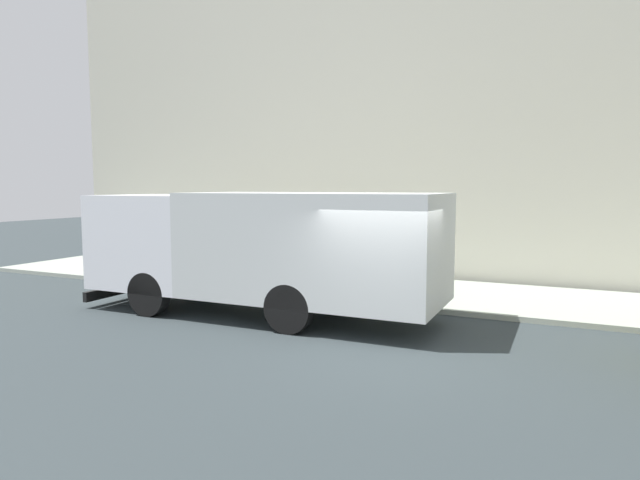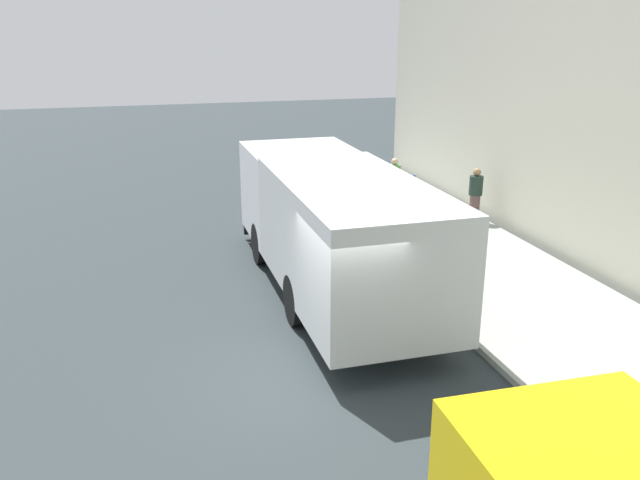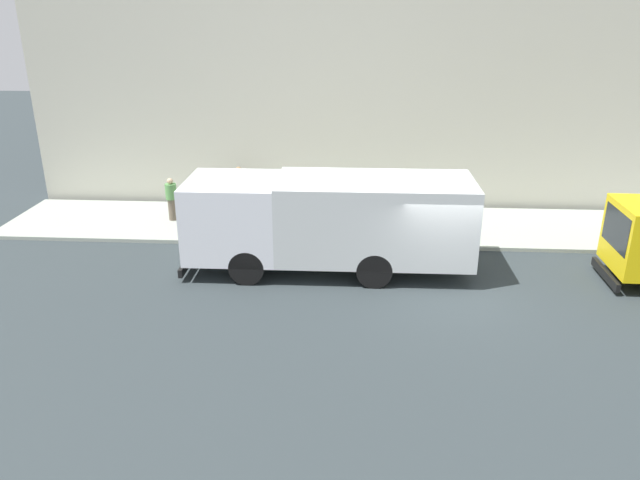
{
  "view_description": "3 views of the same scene",
  "coord_description": "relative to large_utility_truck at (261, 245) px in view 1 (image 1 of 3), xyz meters",
  "views": [
    {
      "loc": [
        -9.36,
        -3.1,
        2.93
      ],
      "look_at": [
        1.47,
        1.92,
        1.76
      ],
      "focal_mm": 30.76,
      "sensor_mm": 36.0,
      "label": 1
    },
    {
      "loc": [
        -2.58,
        -9.46,
        5.65
      ],
      "look_at": [
        0.67,
        2.15,
        1.64
      ],
      "focal_mm": 36.68,
      "sensor_mm": 36.0,
      "label": 2
    },
    {
      "loc": [
        -15.24,
        2.53,
        7.38
      ],
      "look_at": [
        0.67,
        3.53,
        1.16
      ],
      "focal_mm": 33.82,
      "sensor_mm": 36.0,
      "label": 3
    }
  ],
  "objects": [
    {
      "name": "pedestrian_standing",
      "position": [
        3.77,
        5.83,
        -0.68
      ],
      "size": [
        0.48,
        0.48,
        1.55
      ],
      "rotation": [
        0.0,
        0.0,
        2.92
      ],
      "color": "brown",
      "rests_on": "sidewalk"
    },
    {
      "name": "large_utility_truck",
      "position": [
        0.0,
        0.0,
        0.0
      ],
      "size": [
        2.64,
        8.36,
        2.79
      ],
      "rotation": [
        0.0,
        0.0,
        0.01
      ],
      "color": "white",
      "rests_on": "ground"
    },
    {
      "name": "pedestrian_walking",
      "position": [
        5.43,
        3.69,
        -0.66
      ],
      "size": [
        0.55,
        0.55,
        1.58
      ],
      "rotation": [
        0.0,
        0.0,
        2.24
      ],
      "color": "brown",
      "rests_on": "sidewalk"
    },
    {
      "name": "building_facade",
      "position": [
        6.36,
        -3.31,
        4.52
      ],
      "size": [
        0.5,
        30.0,
        12.25
      ],
      "primitive_type": "cube",
      "color": "#BCBAA7",
      "rests_on": "ground"
    },
    {
      "name": "sidewalk",
      "position": [
        3.8,
        -3.31,
        -1.55
      ],
      "size": [
        4.13,
        30.0,
        0.12
      ],
      "primitive_type": "cube",
      "color": "#98A093",
      "rests_on": "ground"
    },
    {
      "name": "street_sign_post",
      "position": [
        2.09,
        0.95,
        -0.15
      ],
      "size": [
        0.44,
        0.08,
        2.23
      ],
      "color": "#4C5156",
      "rests_on": "sidewalk"
    },
    {
      "name": "ground",
      "position": [
        -1.27,
        -3.31,
        -1.61
      ],
      "size": [
        80.0,
        80.0,
        0.0
      ],
      "primitive_type": "plane",
      "color": "#2C3437"
    },
    {
      "name": "traffic_cone_orange",
      "position": [
        2.37,
        3.3,
        -1.11
      ],
      "size": [
        0.52,
        0.52,
        0.74
      ],
      "primitive_type": "cone",
      "color": "orange",
      "rests_on": "sidewalk"
    }
  ]
}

